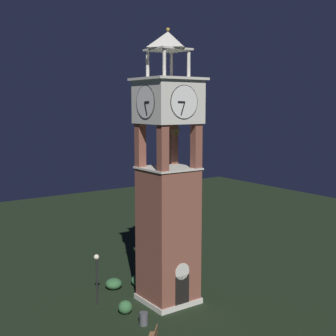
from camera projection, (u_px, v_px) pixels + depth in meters
ground at (168, 301)px, 31.97m from camera, size 80.00×80.00×0.00m
clock_tower at (168, 193)px, 30.97m from camera, size 3.78×3.78×18.08m
lamp_post at (97, 270)px, 30.95m from camera, size 0.36×0.36×3.49m
trash_bin at (144, 319)px, 28.37m from camera, size 0.52×0.52×0.80m
shrub_near_entry at (138, 280)px, 34.53m from camera, size 1.05×1.05×0.84m
shrub_left_of_tower at (125, 307)px, 29.93m from camera, size 0.91×0.91×0.85m
shrub_behind_bench at (114, 284)px, 33.96m from camera, size 1.21×1.21×0.77m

